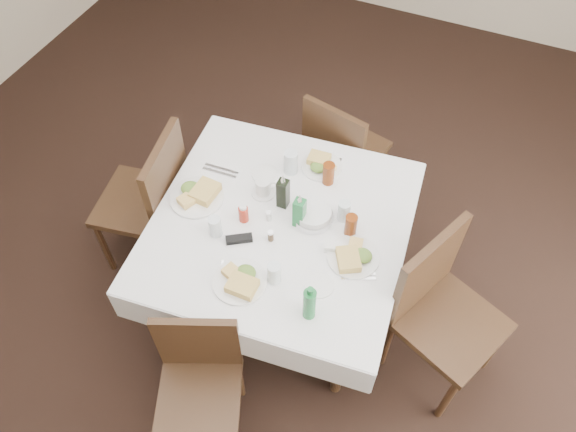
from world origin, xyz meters
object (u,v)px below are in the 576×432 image
object	(u,v)px
green_bottle	(309,303)
water_e	(344,211)
dining_table	(280,231)
bread_basket	(313,215)
coffee_mug	(264,188)
water_n	(291,162)
water_w	(215,226)
chair_south	(200,375)
water_s	(274,273)
chair_north	(341,148)
ketchup_bottle	(243,213)
chair_east	(439,304)
oil_cruet_green	(299,212)
chair_west	(153,196)
oil_cruet_dark	(283,192)

from	to	relation	value
green_bottle	water_e	bearing A→B (deg)	94.68
dining_table	bread_basket	xyz separation A→B (m)	(0.15, 0.09, 0.11)
dining_table	coffee_mug	bearing A→B (deg)	137.72
water_n	water_w	world-z (taller)	water_n
chair_south	water_s	bearing A→B (deg)	69.30
chair_south	green_bottle	world-z (taller)	green_bottle
bread_basket	chair_south	bearing A→B (deg)	-103.42
chair_north	ketchup_bottle	bearing A→B (deg)	-103.50
water_n	coffee_mug	xyz separation A→B (m)	(-0.07, -0.21, -0.03)
bread_basket	water_n	bearing A→B (deg)	132.53
chair_south	chair_east	bearing A→B (deg)	39.29
chair_south	water_e	distance (m)	1.10
water_n	water_w	size ratio (longest dim) A/B	1.19
water_n	bread_basket	size ratio (longest dim) A/B	0.69
bread_basket	coffee_mug	size ratio (longest dim) A/B	1.54
chair_north	water_w	world-z (taller)	chair_north
oil_cruet_green	water_s	bearing A→B (deg)	-86.32
water_s	bread_basket	distance (m)	0.43
chair_west	water_w	xyz separation A→B (m)	(0.55, -0.20, 0.24)
water_e	water_w	bearing A→B (deg)	-147.80
oil_cruet_green	coffee_mug	distance (m)	0.29
dining_table	water_n	size ratio (longest dim) A/B	10.00
water_w	oil_cruet_green	xyz separation A→B (m)	(0.37, 0.23, 0.04)
water_s	ketchup_bottle	size ratio (longest dim) A/B	1.10
chair_west	water_e	xyz separation A→B (m)	(1.12, 0.16, 0.24)
bread_basket	water_e	bearing A→B (deg)	25.74
green_bottle	chair_west	bearing A→B (deg)	159.48
water_n	oil_cruet_dark	world-z (taller)	oil_cruet_dark
chair_north	green_bottle	distance (m)	1.38
chair_east	water_s	xyz separation A→B (m)	(-0.79, -0.30, 0.24)
dining_table	oil_cruet_dark	bearing A→B (deg)	106.82
water_e	oil_cruet_green	bearing A→B (deg)	-147.80
chair_east	oil_cruet_green	bearing A→B (deg)	175.57
chair_east	ketchup_bottle	bearing A→B (deg)	-178.39
chair_north	bread_basket	distance (m)	0.83
chair_east	ketchup_bottle	world-z (taller)	chair_east
oil_cruet_dark	chair_west	bearing A→B (deg)	-171.34
water_e	dining_table	bearing A→B (deg)	-151.47
oil_cruet_dark	chair_east	bearing A→B (deg)	-8.98
water_s	coffee_mug	distance (m)	0.56
chair_south	oil_cruet_dark	size ratio (longest dim) A/B	3.61
dining_table	oil_cruet_green	size ratio (longest dim) A/B	6.18
bread_basket	ketchup_bottle	xyz separation A→B (m)	(-0.34, -0.15, 0.02)
chair_south	oil_cruet_dark	xyz separation A→B (m)	(0.03, 0.94, 0.38)
water_w	oil_cruet_dark	world-z (taller)	oil_cruet_dark
coffee_mug	ketchup_bottle	bearing A→B (deg)	-94.87
chair_west	water_s	bearing A→B (deg)	-19.33
dining_table	water_s	bearing A→B (deg)	-70.46
chair_north	water_e	xyz separation A→B (m)	(0.26, -0.71, 0.29)
water_w	oil_cruet_dark	xyz separation A→B (m)	(0.24, 0.32, 0.04)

